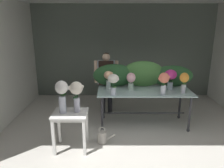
# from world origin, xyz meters

# --- Properties ---
(ground_plane) EXTENTS (8.77, 8.77, 0.00)m
(ground_plane) POSITION_xyz_m (0.00, 1.99, 0.00)
(ground_plane) COLOR beige
(wall_back) EXTENTS (5.65, 0.12, 2.84)m
(wall_back) POSITION_xyz_m (0.00, 3.99, 1.42)
(wall_back) COLOR slate
(wall_back) RESTS_ON ground
(wall_left) EXTENTS (0.12, 4.11, 2.84)m
(wall_left) POSITION_xyz_m (-2.83, 1.99, 1.42)
(wall_left) COLOR silver
(wall_left) RESTS_ON ground
(display_table_glass) EXTENTS (2.07, 0.88, 0.83)m
(display_table_glass) POSITION_xyz_m (0.37, 1.81, 0.71)
(display_table_glass) COLOR #AECCCE
(display_table_glass) RESTS_ON ground
(side_table_white) EXTENTS (0.62, 0.51, 0.73)m
(side_table_white) POSITION_xyz_m (-1.11, 0.81, 0.61)
(side_table_white) COLOR white
(side_table_white) RESTS_ON ground
(florist) EXTENTS (0.61, 0.24, 1.58)m
(florist) POSITION_xyz_m (-0.50, 2.52, 0.97)
(florist) COLOR #232328
(florist) RESTS_ON ground
(foliage_backdrop) EXTENTS (2.34, 0.30, 0.61)m
(foliage_backdrop) POSITION_xyz_m (0.31, 2.13, 1.11)
(foliage_backdrop) COLOR #28562D
(foliage_backdrop) RESTS_ON display_table_glass
(vase_sunset_ranunculus) EXTENTS (0.19, 0.19, 0.45)m
(vase_sunset_ranunculus) POSITION_xyz_m (1.17, 1.62, 1.11)
(vase_sunset_ranunculus) COLOR silver
(vase_sunset_ranunculus) RESTS_ON display_table_glass
(vase_coral_snapdragons) EXTENTS (0.24, 0.21, 0.47)m
(vase_coral_snapdragons) POSITION_xyz_m (0.71, 1.51, 1.13)
(vase_coral_snapdragons) COLOR silver
(vase_coral_snapdragons) RESTS_ON display_table_glass
(vase_peach_anemones) EXTENTS (0.21, 0.20, 0.42)m
(vase_peach_anemones) POSITION_xyz_m (-0.43, 1.91, 1.09)
(vase_peach_anemones) COLOR silver
(vase_peach_anemones) RESTS_ON display_table_glass
(vase_magenta_hydrangea) EXTENTS (0.27, 0.26, 0.45)m
(vase_magenta_hydrangea) POSITION_xyz_m (0.96, 1.92, 1.12)
(vase_magenta_hydrangea) COLOR silver
(vase_magenta_hydrangea) RESTS_ON display_table_glass
(vase_blush_tulips) EXTENTS (0.20, 0.20, 0.40)m
(vase_blush_tulips) POSITION_xyz_m (0.07, 1.84, 1.06)
(vase_blush_tulips) COLOR silver
(vase_blush_tulips) RESTS_ON display_table_glass
(vase_ivory_lilies) EXTENTS (0.24, 0.23, 0.45)m
(vase_ivory_lilies) POSITION_xyz_m (-0.33, 1.48, 1.12)
(vase_ivory_lilies) COLOR silver
(vase_ivory_lilies) RESTS_ON display_table_glass
(vase_white_roses_tall) EXTENTS (0.25, 0.22, 0.59)m
(vase_white_roses_tall) POSITION_xyz_m (-1.23, 0.81, 1.08)
(vase_white_roses_tall) COLOR silver
(vase_white_roses_tall) RESTS_ON side_table_white
(vase_cream_lisianthus_tall) EXTENTS (0.27, 0.23, 0.56)m
(vase_cream_lisianthus_tall) POSITION_xyz_m (-0.99, 0.86, 1.09)
(vase_cream_lisianthus_tall) COLOR silver
(vase_cream_lisianthus_tall) RESTS_ON side_table_white
(watering_can) EXTENTS (0.35, 0.18, 0.34)m
(watering_can) POSITION_xyz_m (-0.54, 1.01, 0.13)
(watering_can) COLOR #B7B2A8
(watering_can) RESTS_ON ground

